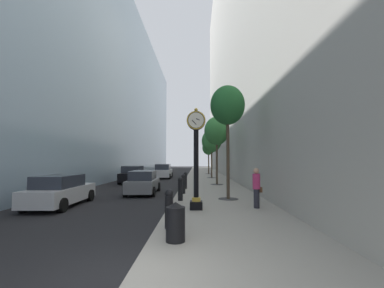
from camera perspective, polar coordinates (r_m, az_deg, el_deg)
ground_plane at (r=32.06m, az=-1.27°, el=-7.52°), size 110.00×110.00×0.00m
sidewalk_right at (r=35.04m, az=3.16°, el=-7.05°), size 5.12×80.00×0.14m
building_block_left at (r=38.76m, az=-19.59°, el=11.87°), size 9.00×80.00×24.76m
building_block_right at (r=40.09m, az=14.09°, el=23.16°), size 9.00×80.00×40.32m
street_clock at (r=11.68m, az=0.90°, el=-2.00°), size 0.84×0.55×4.51m
bollard_nearest at (r=8.67m, az=-5.01°, el=-13.62°), size 0.28×0.28×1.25m
bollard_third at (r=14.24m, az=-2.54°, el=-9.58°), size 0.28×0.28×1.25m
bollard_fourth at (r=17.05m, az=-1.92°, el=-8.55°), size 0.28×0.28×1.25m
bollard_fifth at (r=19.85m, az=-1.48°, el=-7.81°), size 0.28×0.28×1.25m
street_tree_near at (r=15.11m, az=7.73°, el=8.11°), size 1.94×1.94×6.38m
street_tree_mid_near at (r=23.28m, az=5.38°, el=2.78°), size 2.18×2.18×5.97m
street_tree_mid_far at (r=31.57m, az=4.27°, el=0.60°), size 2.37×2.37×5.75m
street_tree_far at (r=39.90m, az=3.62°, el=-0.85°), size 1.91×1.91×5.06m
trash_bin at (r=7.37m, az=-3.61°, el=-16.38°), size 0.53×0.53×1.05m
pedestrian_walking at (r=12.41m, az=13.84°, el=-8.98°), size 0.52×0.47×1.80m
car_white_near at (r=32.77m, az=-6.30°, el=-5.93°), size 2.15×4.44×1.75m
car_black_mid at (r=26.64m, az=-12.69°, el=-6.53°), size 2.16×4.51×1.69m
car_grey_far at (r=18.29m, az=-10.54°, el=-8.22°), size 2.09×4.50×1.57m
car_silver_trailing at (r=14.83m, az=-26.69°, el=-9.10°), size 2.04×4.65×1.56m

